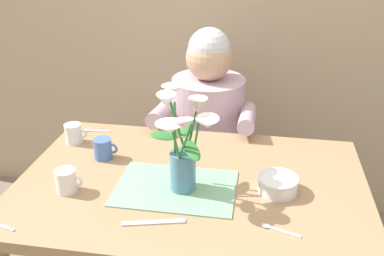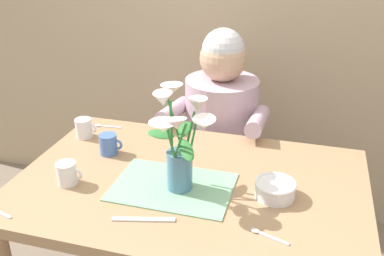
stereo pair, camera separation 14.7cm
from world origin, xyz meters
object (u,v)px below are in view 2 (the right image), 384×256
Objects in this scene: ceramic_mug at (109,144)px; coffee_cup at (84,128)px; flower_vase at (180,140)px; ceramic_bowl at (275,189)px; seated_person at (220,146)px; dinner_knife at (144,219)px; tea_cup at (67,174)px.

coffee_cup is at bearing 147.33° from ceramic_mug.
flower_vase is 0.35m from ceramic_bowl.
seated_person is 8.35× the size of ceramic_bowl.
coffee_cup is at bearing 164.57° from ceramic_bowl.
dinner_knife is at bearing -105.92° from flower_vase.
coffee_cup is at bearing -138.81° from seated_person.
flower_vase is 2.56× the size of ceramic_bowl.
tea_cup and ceramic_mug have the same top height.
dinner_knife is 0.64m from coffee_cup.
tea_cup is (-0.32, 0.12, 0.04)m from dinner_knife.
seated_person is 12.20× the size of coffee_cup.
tea_cup is (-0.38, -0.08, -0.14)m from flower_vase.
ceramic_bowl is at bearing 7.04° from flower_vase.
ceramic_mug is (0.04, 0.23, 0.00)m from tea_cup.
ceramic_bowl is 1.46× the size of ceramic_mug.
dinner_knife is (-0.05, -0.86, 0.18)m from seated_person.
flower_vase reaches higher than tea_cup.
ceramic_bowl is 0.66m from ceramic_mug.
seated_person is 12.20× the size of tea_cup.
ceramic_bowl is 0.70m from tea_cup.
flower_vase is at bearing 59.74° from dinner_knife.
dinner_knife is at bearing -91.65° from seated_person.
tea_cup is at bearing -70.42° from coffee_cup.
seated_person is 5.97× the size of dinner_knife.
ceramic_bowl is (0.32, -0.63, 0.21)m from seated_person.
tea_cup is 1.00× the size of ceramic_mug.
coffee_cup is at bearing 119.83° from dinner_knife.
flower_vase reaches higher than dinner_knife.
ceramic_mug is at bearing 154.94° from flower_vase.
flower_vase reaches higher than ceramic_bowl.
ceramic_mug reaches higher than ceramic_bowl.
ceramic_bowl is 1.46× the size of coffee_cup.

